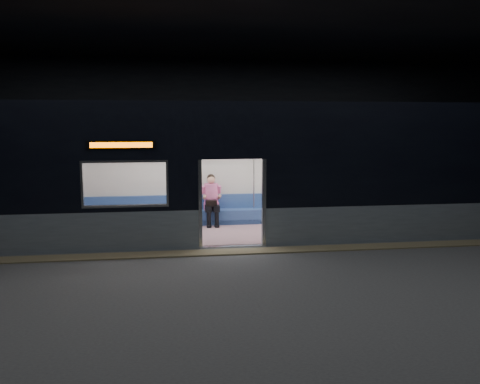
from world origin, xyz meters
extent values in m
cube|color=#47494C|center=(0.00, 0.00, -0.01)|extent=(24.00, 14.00, 0.01)
cube|color=black|center=(0.00, 0.00, 4.98)|extent=(24.00, 14.00, 0.04)
cube|color=black|center=(0.00, 6.98, 2.50)|extent=(24.00, 0.04, 5.00)
cube|color=black|center=(0.00, -6.98, 2.50)|extent=(24.00, 0.04, 5.00)
cube|color=#8C7F59|center=(0.00, 0.55, 0.01)|extent=(22.80, 0.50, 0.03)
cube|color=#8693A0|center=(-4.85, 1.06, 0.45)|extent=(8.30, 0.12, 0.90)
cube|color=#8693A0|center=(4.85, 1.06, 0.45)|extent=(8.30, 0.12, 0.90)
cube|color=black|center=(-4.85, 1.06, 2.05)|extent=(8.30, 0.12, 2.30)
cube|color=black|center=(4.85, 1.06, 2.05)|extent=(8.30, 0.12, 2.30)
cube|color=black|center=(0.00, 1.06, 2.62)|extent=(1.40, 0.12, 1.15)
cube|color=#B7BABC|center=(-0.74, 1.06, 1.02)|extent=(0.08, 0.14, 2.05)
cube|color=#B7BABC|center=(0.74, 1.06, 1.02)|extent=(0.08, 0.14, 2.05)
cube|color=black|center=(-2.45, 0.98, 2.39)|extent=(1.50, 0.04, 0.18)
cube|color=#EF6100|center=(-2.45, 0.97, 2.39)|extent=(1.34, 0.03, 0.12)
cube|color=silver|center=(0.00, 3.94, 1.60)|extent=(18.00, 0.12, 3.20)
cube|color=black|center=(0.00, 2.50, 3.28)|extent=(18.00, 3.00, 0.15)
cube|color=gray|center=(0.00, 2.50, 0.02)|extent=(17.76, 2.76, 0.04)
cube|color=silver|center=(0.00, 2.50, 2.35)|extent=(17.76, 2.76, 0.10)
cube|color=navy|center=(0.00, 3.62, 0.24)|extent=(11.00, 0.48, 0.41)
cube|color=navy|center=(0.00, 3.81, 0.65)|extent=(11.00, 0.10, 0.40)
cube|color=#835F65|center=(-3.30, 1.41, 0.24)|extent=(4.40, 0.48, 0.41)
cube|color=#835F65|center=(3.30, 1.41, 0.24)|extent=(4.40, 0.48, 0.41)
cylinder|color=silver|center=(-0.95, 1.37, 1.17)|extent=(0.04, 0.04, 2.26)
cylinder|color=silver|center=(-0.95, 3.63, 1.17)|extent=(0.04, 0.04, 2.26)
cylinder|color=silver|center=(0.95, 1.37, 1.17)|extent=(0.04, 0.04, 2.26)
cylinder|color=silver|center=(0.95, 3.63, 1.17)|extent=(0.04, 0.04, 2.26)
cylinder|color=silver|center=(0.00, 3.58, 1.95)|extent=(11.00, 0.03, 0.03)
cube|color=black|center=(-0.37, 3.39, 0.53)|extent=(0.18, 0.48, 0.16)
cube|color=black|center=(-0.15, 3.39, 0.53)|extent=(0.18, 0.48, 0.16)
cylinder|color=black|center=(-0.37, 3.17, 0.26)|extent=(0.11, 0.11, 0.43)
cylinder|color=black|center=(-0.15, 3.17, 0.26)|extent=(0.11, 0.11, 0.43)
cube|color=pink|center=(-0.26, 3.59, 0.55)|extent=(0.41, 0.23, 0.21)
cylinder|color=pink|center=(-0.26, 3.62, 0.91)|extent=(0.41, 0.41, 0.54)
sphere|color=tan|center=(-0.26, 3.60, 1.30)|extent=(0.22, 0.22, 0.22)
sphere|color=black|center=(-0.26, 3.64, 1.34)|extent=(0.23, 0.23, 0.23)
cube|color=black|center=(-0.29, 3.31, 0.69)|extent=(0.33, 0.30, 0.15)
cube|color=white|center=(4.47, 3.85, 1.44)|extent=(0.90, 0.03, 0.59)
camera|label=1|loc=(-1.49, -10.38, 2.88)|focal=38.00mm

